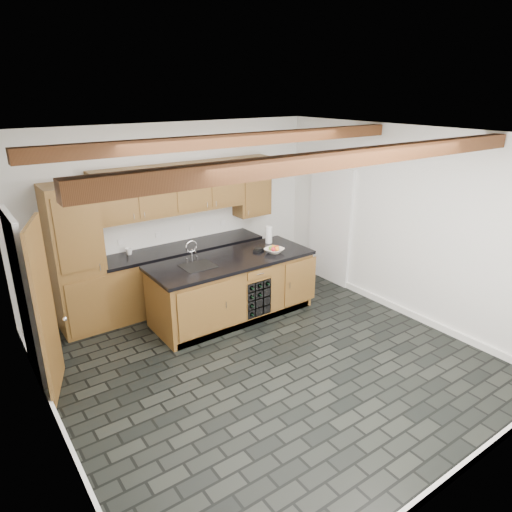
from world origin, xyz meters
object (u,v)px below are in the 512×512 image
(kitchen_scale, at_px, (259,250))
(paper_towel, at_px, (269,235))
(island, at_px, (233,287))
(fruit_bowl, at_px, (274,250))

(kitchen_scale, bearing_deg, paper_towel, 10.93)
(island, height_order, kitchen_scale, kitchen_scale)
(paper_towel, bearing_deg, island, -162.74)
(island, relative_size, kitchen_scale, 12.65)
(fruit_bowl, height_order, paper_towel, paper_towel)
(island, relative_size, fruit_bowl, 8.87)
(kitchen_scale, bearing_deg, island, 162.60)
(island, xyz_separation_m, kitchen_scale, (0.50, 0.03, 0.49))
(island, xyz_separation_m, fruit_bowl, (0.65, -0.15, 0.50))
(island, xyz_separation_m, paper_towel, (0.87, 0.27, 0.60))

